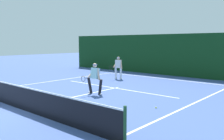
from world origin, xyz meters
TOP-DOWN VIEW (x-y plane):
  - ground_plane at (0.00, 0.00)m, footprint 80.00×80.00m
  - court_line_baseline_far at (0.00, 11.44)m, footprint 10.14×0.10m
  - court_line_service at (0.00, 6.08)m, footprint 8.26×0.10m
  - court_line_centre at (0.00, 3.20)m, footprint 0.10×6.40m
  - tennis_net at (0.00, 0.00)m, footprint 11.11×0.09m
  - player_near at (0.30, 4.08)m, footprint 1.03×0.90m
  - player_far at (-2.20, 9.04)m, footprint 0.69×0.90m
  - tennis_ball at (4.21, 3.75)m, footprint 0.07×0.07m
  - back_fence_windscreen at (0.00, 13.36)m, footprint 22.86×0.12m

SIDE VIEW (x-z plane):
  - ground_plane at x=0.00m, z-range 0.00..0.00m
  - court_line_baseline_far at x=0.00m, z-range 0.00..0.01m
  - court_line_service at x=0.00m, z-range 0.00..0.01m
  - court_line_centre at x=0.00m, z-range 0.00..0.01m
  - tennis_ball at x=4.21m, z-range 0.00..0.07m
  - tennis_net at x=0.00m, z-range -0.04..1.04m
  - player_near at x=0.30m, z-range 0.08..1.72m
  - player_far at x=-2.20m, z-range 0.09..1.76m
  - back_fence_windscreen at x=0.00m, z-range 0.00..3.41m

